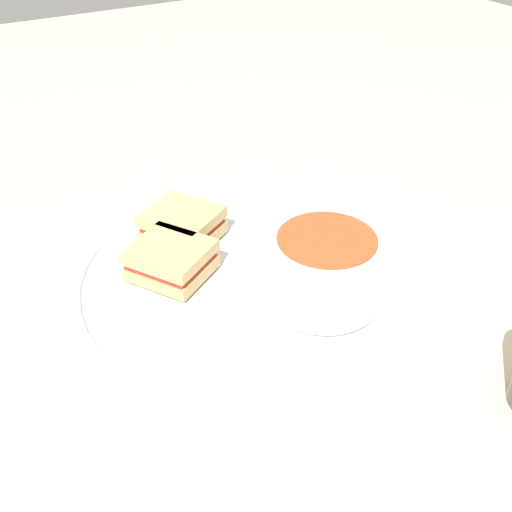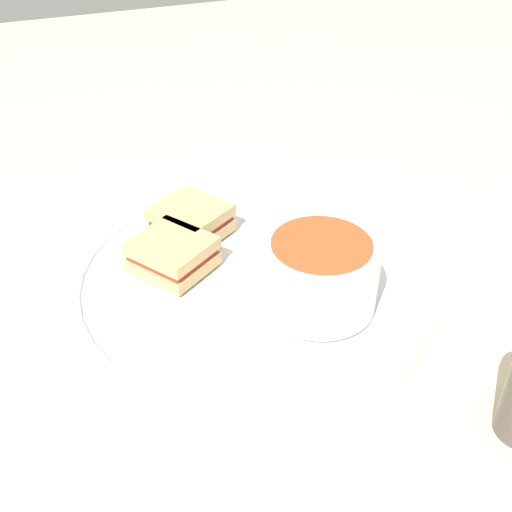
{
  "view_description": "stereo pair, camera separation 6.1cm",
  "coord_description": "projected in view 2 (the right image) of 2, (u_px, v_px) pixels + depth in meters",
  "views": [
    {
      "loc": [
        0.25,
        0.43,
        0.4
      ],
      "look_at": [
        0.0,
        0.0,
        0.04
      ],
      "focal_mm": 42.0,
      "sensor_mm": 36.0,
      "label": 1
    },
    {
      "loc": [
        0.19,
        0.45,
        0.4
      ],
      "look_at": [
        0.0,
        0.0,
        0.04
      ],
      "focal_mm": 42.0,
      "sensor_mm": 36.0,
      "label": 2
    }
  ],
  "objects": [
    {
      "name": "ground_plane",
      "position": [
        256.0,
        287.0,
        0.63
      ],
      "size": [
        2.4,
        2.4,
        0.0
      ],
      "primitive_type": "plane",
      "color": "beige"
    },
    {
      "name": "plate",
      "position": [
        256.0,
        279.0,
        0.62
      ],
      "size": [
        0.37,
        0.37,
        0.02
      ],
      "color": "white",
      "rests_on": "ground_plane"
    },
    {
      "name": "soup_bowl",
      "position": [
        319.0,
        273.0,
        0.56
      ],
      "size": [
        0.11,
        0.11,
        0.07
      ],
      "color": "white",
      "rests_on": "plate"
    },
    {
      "name": "spoon",
      "position": [
        315.0,
        230.0,
        0.68
      ],
      "size": [
        0.03,
        0.11,
        0.01
      ],
      "rotation": [
        0.0,
        0.0,
        10.83
      ],
      "color": "silver",
      "rests_on": "plate"
    },
    {
      "name": "sandwich_half_near",
      "position": [
        191.0,
        220.0,
        0.67
      ],
      "size": [
        0.1,
        0.1,
        0.03
      ],
      "rotation": [
        0.0,
        0.0,
        5.25
      ],
      "color": "tan",
      "rests_on": "plate"
    },
    {
      "name": "sandwich_half_far",
      "position": [
        172.0,
        253.0,
        0.62
      ],
      "size": [
        0.1,
        0.1,
        0.03
      ],
      "rotation": [
        0.0,
        0.0,
        5.27
      ],
      "color": "tan",
      "rests_on": "plate"
    }
  ]
}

